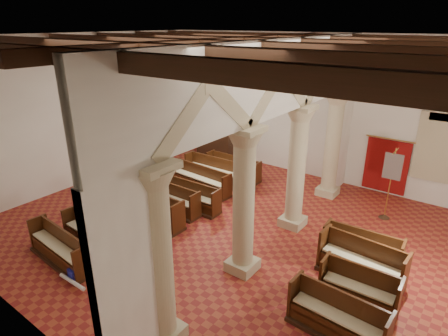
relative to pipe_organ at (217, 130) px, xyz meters
The scene contains 30 objects.
floor 7.24m from the pipe_organ, 50.71° to the right, with size 14.00×14.00×0.00m, color maroon.
ceiling 8.48m from the pipe_organ, 50.71° to the right, with size 14.00×14.00×0.00m, color #321C10.
wall_back 4.81m from the pipe_organ, ahead, with size 14.00×0.02×6.00m, color white.
wall_front 12.46m from the pipe_organ, 68.63° to the right, with size 14.00×0.02×6.00m, color white.
wall_left 6.26m from the pipe_organ, 114.44° to the right, with size 0.02×12.00×6.00m, color white.
ceiling_beams 8.38m from the pipe_organ, 50.71° to the right, with size 13.80×11.80×0.30m, color #351B10, non-canonical shape.
arcade 8.65m from the pipe_organ, 41.12° to the right, with size 0.90×11.90×6.00m.
window_back 9.55m from the pipe_organ, ahead, with size 1.00×0.03×2.20m, color #387E68.
pipe_organ is the anchor object (origin of this frame).
lectern 2.05m from the pipe_organ, 21.21° to the right, with size 0.51×0.54×1.11m.
dossal_curtain 8.01m from the pipe_organ, ahead, with size 1.80×0.07×2.17m.
processional_banner 8.80m from the pipe_organ, 10.64° to the right, with size 0.59×0.75×2.56m.
hymnal_box_a 10.57m from the pipe_organ, 73.03° to the right, with size 0.29×0.23×0.29m, color navy.
hymnal_box_b 8.69m from the pipe_organ, 67.92° to the right, with size 0.36×0.30×0.36m, color navy.
hymnal_box_c 7.29m from the pipe_organ, 66.17° to the right, with size 0.32×0.26×0.32m, color navy.
tube_heater_a 10.78m from the pipe_organ, 72.55° to the right, with size 0.10×0.10×1.00m, color silver.
tube_heater_b 8.71m from the pipe_organ, 73.70° to the right, with size 0.11×0.11×1.11m, color silver.
nave_pew_0 10.03m from the pipe_organ, 78.47° to the right, with size 2.61×0.83×1.00m.
nave_pew_1 9.21m from the pipe_organ, 74.70° to the right, with size 3.02×0.80×0.98m.
nave_pew_2 8.48m from the pipe_organ, 72.57° to the right, with size 3.24×0.81×1.05m.
nave_pew_3 7.03m from the pipe_organ, 73.25° to the right, with size 3.27×0.74×1.08m.
nave_pew_4 6.21m from the pipe_organ, 68.40° to the right, with size 2.49×0.69×0.99m.
nave_pew_5 5.75m from the pipe_organ, 64.15° to the right, with size 2.92×0.76×0.98m.
nave_pew_6 4.30m from the pipe_organ, 61.56° to the right, with size 2.89×0.84×1.00m.
nave_pew_7 3.59m from the pipe_organ, 50.88° to the right, with size 3.28×0.75×1.05m.
nave_pew_8 3.12m from the pipe_organ, 38.27° to the right, with size 2.58×0.65×0.96m.
aisle_pew_0 12.06m from the pipe_organ, 39.90° to the right, with size 2.15×0.79×1.04m.
aisle_pew_1 11.40m from the pipe_organ, 35.07° to the right, with size 1.83×0.75×1.04m.
aisle_pew_2 10.60m from the pipe_organ, 31.38° to the right, with size 2.24×0.89×1.14m.
aisle_pew_3 10.16m from the pipe_organ, 29.10° to the right, with size 2.12×0.84×1.08m.
Camera 1 is at (6.53, -8.69, 6.38)m, focal length 30.00 mm.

